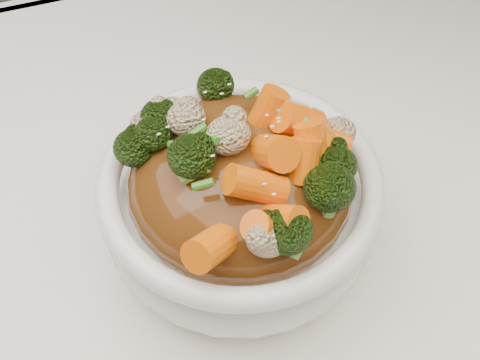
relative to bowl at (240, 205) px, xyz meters
name	(u,v)px	position (x,y,z in m)	size (l,w,h in m)	color
tablecloth	(179,291)	(-0.06, -0.02, -0.06)	(1.20, 0.80, 0.04)	white
bowl	(240,205)	(0.00, 0.00, 0.00)	(0.20, 0.20, 0.08)	white
sauce_base	(240,182)	(0.00, 0.00, 0.03)	(0.16, 0.16, 0.09)	#542C0E
carrots	(240,125)	(0.00, 0.00, 0.08)	(0.16, 0.16, 0.05)	orange
broccoli	(240,126)	(0.00, 0.00, 0.08)	(0.16, 0.16, 0.04)	black
cauliflower	(240,129)	(0.00, 0.00, 0.08)	(0.16, 0.16, 0.03)	beige
scallions	(240,124)	(0.00, 0.00, 0.09)	(0.12, 0.12, 0.02)	#2E751B
sesame_seeds	(240,124)	(0.00, 0.00, 0.09)	(0.14, 0.14, 0.01)	beige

